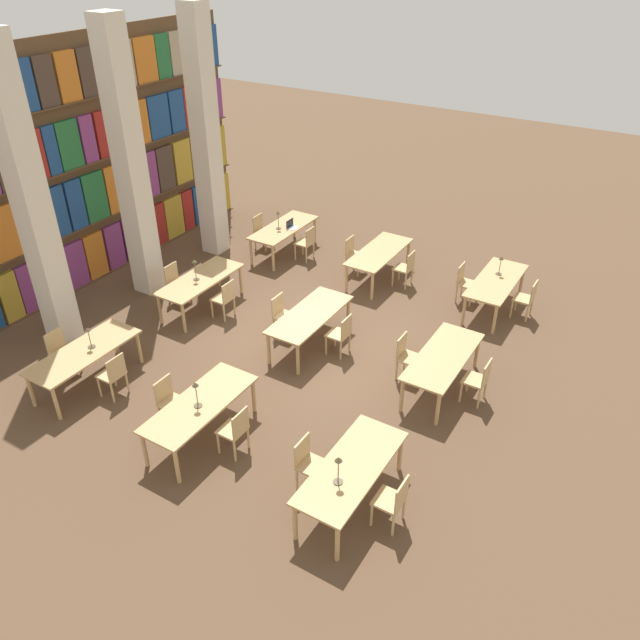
# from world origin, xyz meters

# --- Properties ---
(ground_plane) EXTENTS (40.00, 40.00, 0.00)m
(ground_plane) POSITION_xyz_m (0.00, 0.00, 0.00)
(ground_plane) COLOR brown
(bookshelf_bank) EXTENTS (9.94, 0.35, 5.50)m
(bookshelf_bank) POSITION_xyz_m (0.03, 6.03, 2.61)
(bookshelf_bank) COLOR brown
(bookshelf_bank) RESTS_ON ground_plane
(pillar_left) EXTENTS (0.52, 0.52, 6.00)m
(pillar_left) POSITION_xyz_m (-2.48, 4.49, 3.00)
(pillar_left) COLOR silver
(pillar_left) RESTS_ON ground_plane
(pillar_center) EXTENTS (0.52, 0.52, 6.00)m
(pillar_center) POSITION_xyz_m (0.00, 4.49, 3.00)
(pillar_center) COLOR silver
(pillar_center) RESTS_ON ground_plane
(pillar_right) EXTENTS (0.52, 0.52, 6.00)m
(pillar_right) POSITION_xyz_m (2.48, 4.49, 3.00)
(pillar_right) COLOR silver
(pillar_right) RESTS_ON ground_plane
(reading_table_0) EXTENTS (2.13, 0.84, 0.75)m
(reading_table_0) POSITION_xyz_m (-3.23, -2.79, 0.67)
(reading_table_0) COLOR tan
(reading_table_0) RESTS_ON ground_plane
(chair_0) EXTENTS (0.42, 0.40, 0.89)m
(chair_0) POSITION_xyz_m (-3.28, -3.49, 0.49)
(chair_0) COLOR tan
(chair_0) RESTS_ON ground_plane
(chair_1) EXTENTS (0.42, 0.40, 0.89)m
(chair_1) POSITION_xyz_m (-3.28, -2.08, 0.49)
(chair_1) COLOR tan
(chair_1) RESTS_ON ground_plane
(desk_lamp_0) EXTENTS (0.14, 0.14, 0.48)m
(desk_lamp_0) POSITION_xyz_m (-3.60, -2.77, 1.07)
(desk_lamp_0) COLOR brown
(desk_lamp_0) RESTS_ON reading_table_0
(reading_table_1) EXTENTS (2.13, 0.84, 0.75)m
(reading_table_1) POSITION_xyz_m (0.04, -2.89, 0.67)
(reading_table_1) COLOR tan
(reading_table_1) RESTS_ON ground_plane
(chair_2) EXTENTS (0.42, 0.40, 0.89)m
(chair_2) POSITION_xyz_m (0.03, -3.59, 0.49)
(chair_2) COLOR tan
(chair_2) RESTS_ON ground_plane
(chair_3) EXTENTS (0.42, 0.40, 0.89)m
(chair_3) POSITION_xyz_m (0.03, -2.18, 0.49)
(chair_3) COLOR tan
(chair_3) RESTS_ON ground_plane
(reading_table_2) EXTENTS (2.13, 0.84, 0.75)m
(reading_table_2) POSITION_xyz_m (3.35, -2.81, 0.67)
(reading_table_2) COLOR tan
(reading_table_2) RESTS_ON ground_plane
(chair_4) EXTENTS (0.42, 0.40, 0.89)m
(chair_4) POSITION_xyz_m (3.36, -3.51, 0.49)
(chair_4) COLOR tan
(chair_4) RESTS_ON ground_plane
(chair_5) EXTENTS (0.42, 0.40, 0.89)m
(chair_5) POSITION_xyz_m (3.36, -2.11, 0.49)
(chair_5) COLOR tan
(chair_5) RESTS_ON ground_plane
(desk_lamp_1) EXTENTS (0.14, 0.14, 0.44)m
(desk_lamp_1) POSITION_xyz_m (3.62, -2.77, 1.04)
(desk_lamp_1) COLOR brown
(desk_lamp_1) RESTS_ON reading_table_2
(reading_table_3) EXTENTS (2.13, 0.84, 0.75)m
(reading_table_3) POSITION_xyz_m (-3.29, 0.03, 0.67)
(reading_table_3) COLOR tan
(reading_table_3) RESTS_ON ground_plane
(chair_6) EXTENTS (0.42, 0.40, 0.89)m
(chair_6) POSITION_xyz_m (-3.28, -0.68, 0.49)
(chair_6) COLOR tan
(chair_6) RESTS_ON ground_plane
(chair_7) EXTENTS (0.42, 0.40, 0.89)m
(chair_7) POSITION_xyz_m (-3.28, 0.73, 0.49)
(chair_7) COLOR tan
(chair_7) RESTS_ON ground_plane
(desk_lamp_2) EXTENTS (0.14, 0.14, 0.49)m
(desk_lamp_2) POSITION_xyz_m (-3.37, -0.01, 1.07)
(desk_lamp_2) COLOR brown
(desk_lamp_2) RESTS_ON reading_table_3
(reading_table_4) EXTENTS (2.13, 0.84, 0.75)m
(reading_table_4) POSITION_xyz_m (0.00, -0.04, 0.67)
(reading_table_4) COLOR tan
(reading_table_4) RESTS_ON ground_plane
(chair_8) EXTENTS (0.42, 0.40, 0.89)m
(chair_8) POSITION_xyz_m (0.03, -0.75, 0.49)
(chair_8) COLOR tan
(chair_8) RESTS_ON ground_plane
(chair_9) EXTENTS (0.42, 0.40, 0.89)m
(chair_9) POSITION_xyz_m (0.03, 0.66, 0.49)
(chair_9) COLOR tan
(chair_9) RESTS_ON ground_plane
(reading_table_5) EXTENTS (2.13, 0.84, 0.75)m
(reading_table_5) POSITION_xyz_m (3.28, 0.05, 0.67)
(reading_table_5) COLOR tan
(reading_table_5) RESTS_ON ground_plane
(chair_10) EXTENTS (0.42, 0.40, 0.89)m
(chair_10) POSITION_xyz_m (3.30, -0.65, 0.49)
(chair_10) COLOR tan
(chair_10) RESTS_ON ground_plane
(chair_11) EXTENTS (0.42, 0.40, 0.89)m
(chair_11) POSITION_xyz_m (3.30, 0.76, 0.49)
(chair_11) COLOR tan
(chair_11) RESTS_ON ground_plane
(reading_table_6) EXTENTS (2.13, 0.84, 0.75)m
(reading_table_6) POSITION_xyz_m (-3.27, 2.82, 0.67)
(reading_table_6) COLOR tan
(reading_table_6) RESTS_ON ground_plane
(chair_12) EXTENTS (0.42, 0.40, 0.89)m
(chair_12) POSITION_xyz_m (-3.26, 2.12, 0.49)
(chair_12) COLOR tan
(chair_12) RESTS_ON ground_plane
(chair_13) EXTENTS (0.42, 0.40, 0.89)m
(chair_13) POSITION_xyz_m (-3.26, 3.53, 0.49)
(chair_13) COLOR tan
(chair_13) RESTS_ON ground_plane
(desk_lamp_3) EXTENTS (0.14, 0.14, 0.43)m
(desk_lamp_3) POSITION_xyz_m (-3.11, 2.78, 1.04)
(desk_lamp_3) COLOR brown
(desk_lamp_3) RESTS_ON reading_table_6
(reading_table_7) EXTENTS (2.13, 0.84, 0.75)m
(reading_table_7) POSITION_xyz_m (-0.01, 2.82, 0.67)
(reading_table_7) COLOR tan
(reading_table_7) RESTS_ON ground_plane
(chair_14) EXTENTS (0.42, 0.40, 0.89)m
(chair_14) POSITION_xyz_m (-0.06, 2.12, 0.49)
(chair_14) COLOR tan
(chair_14) RESTS_ON ground_plane
(chair_15) EXTENTS (0.42, 0.40, 0.89)m
(chair_15) POSITION_xyz_m (-0.06, 3.53, 0.49)
(chair_15) COLOR tan
(chair_15) RESTS_ON ground_plane
(desk_lamp_4) EXTENTS (0.14, 0.14, 0.50)m
(desk_lamp_4) POSITION_xyz_m (-0.10, 2.85, 1.08)
(desk_lamp_4) COLOR brown
(desk_lamp_4) RESTS_ON reading_table_7
(reading_table_8) EXTENTS (2.13, 0.84, 0.75)m
(reading_table_8) POSITION_xyz_m (3.26, 2.81, 0.67)
(reading_table_8) COLOR tan
(reading_table_8) RESTS_ON ground_plane
(chair_16) EXTENTS (0.42, 0.40, 0.89)m
(chair_16) POSITION_xyz_m (3.25, 2.11, 0.49)
(chair_16) COLOR tan
(chair_16) RESTS_ON ground_plane
(chair_17) EXTENTS (0.42, 0.40, 0.89)m
(chair_17) POSITION_xyz_m (3.25, 3.52, 0.49)
(chair_17) COLOR tan
(chair_17) RESTS_ON ground_plane
(desk_lamp_5) EXTENTS (0.14, 0.14, 0.48)m
(desk_lamp_5) POSITION_xyz_m (3.09, 2.86, 1.07)
(desk_lamp_5) COLOR brown
(desk_lamp_5) RESTS_ON reading_table_8
(laptop) EXTENTS (0.32, 0.22, 0.21)m
(laptop) POSITION_xyz_m (3.33, 2.59, 0.78)
(laptop) COLOR silver
(laptop) RESTS_ON reading_table_8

